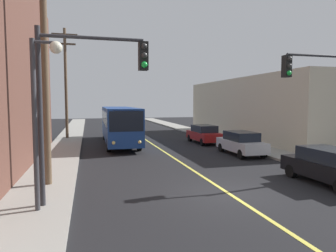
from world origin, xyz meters
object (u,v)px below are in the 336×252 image
Objects in this scene: parked_car_red at (204,134)px; utility_pole_near at (44,42)px; traffic_signal_left_corner at (87,83)px; street_lamp_left at (42,100)px; city_bus at (119,123)px; parked_car_black at (329,166)px; traffic_signal_right_corner at (322,89)px; parked_car_silver at (241,143)px; utility_pole_mid at (66,78)px.

utility_pole_near reaches higher than parked_car_red.
street_lamp_left is (-1.42, -0.44, -0.56)m from traffic_signal_left_corner.
street_lamp_left reaches higher than city_bus.
traffic_signal_right_corner is at bearing 66.87° from parked_car_black.
city_bus is at bearing 134.49° from parked_car_silver.
utility_pole_near is at bearing 94.74° from street_lamp_left.
utility_pole_near is at bearing -135.45° from parked_car_red.
parked_car_red is 14.49m from utility_pole_mid.
utility_pole_mid is (-0.34, 17.72, -0.18)m from utility_pole_near.
traffic_signal_left_corner is 1.09× the size of street_lamp_left.
parked_car_silver is at bearing -45.41° from utility_pole_mid.
parked_car_black is 13.41m from utility_pole_near.
parked_car_black is at bearing -113.13° from traffic_signal_right_corner.
traffic_signal_right_corner is at bearing -60.62° from city_bus.
parked_car_silver is (7.64, -7.78, -0.98)m from city_bus.
utility_pole_mid reaches higher than parked_car_silver.
parked_car_red is 17.28m from utility_pole_near.
utility_pole_mid is at bearing 95.62° from traffic_signal_left_corner.
parked_car_black is at bearing -88.79° from parked_car_red.
parked_car_silver is 14.11m from utility_pole_near.
traffic_signal_left_corner is at bearing 17.09° from street_lamp_left.
traffic_signal_left_corner is 10.90m from traffic_signal_right_corner.
parked_car_silver and parked_car_red have the same top height.
traffic_signal_left_corner is (2.02, -20.58, -1.68)m from utility_pole_mid.
city_bus is 10.95m from parked_car_silver.
traffic_signal_right_corner reaches higher than street_lamp_left.
traffic_signal_left_corner reaches higher than city_bus.
city_bus is 16.92m from street_lamp_left.
city_bus is 14.39m from utility_pole_near.
utility_pole_mid is at bearing 134.75° from city_bus.
street_lamp_left is at bearing -177.03° from parked_car_black.
utility_pole_mid is at bearing 134.59° from parked_car_silver.
utility_pole_near is (-12.01, 2.68, 5.33)m from parked_car_black.
city_bus is at bearing 80.57° from traffic_signal_left_corner.
utility_pole_mid reaches higher than traffic_signal_left_corner.
utility_pole_near is at bearing 120.59° from traffic_signal_left_corner.
parked_car_red is 0.81× the size of street_lamp_left.
parked_car_silver is at bearing -45.51° from city_bus.
utility_pole_mid is (-4.66, 4.70, 4.17)m from city_bus.
utility_pole_mid is 20.74m from traffic_signal_left_corner.
parked_car_black is 0.80× the size of street_lamp_left.
parked_car_black is 0.74× the size of traffic_signal_right_corner.
traffic_signal_left_corner is at bearing -172.95° from traffic_signal_right_corner.
parked_car_red is 0.40× the size of utility_pole_near.
traffic_signal_left_corner is at bearing -179.03° from parked_car_black.
utility_pole_near is at bearing 173.08° from traffic_signal_right_corner.
parked_car_red is at bearing -11.40° from city_bus.
city_bus is 2.03× the size of traffic_signal_left_corner.
parked_car_red is at bearing -27.20° from utility_pole_mid.
parked_car_black and parked_car_silver have the same top height.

